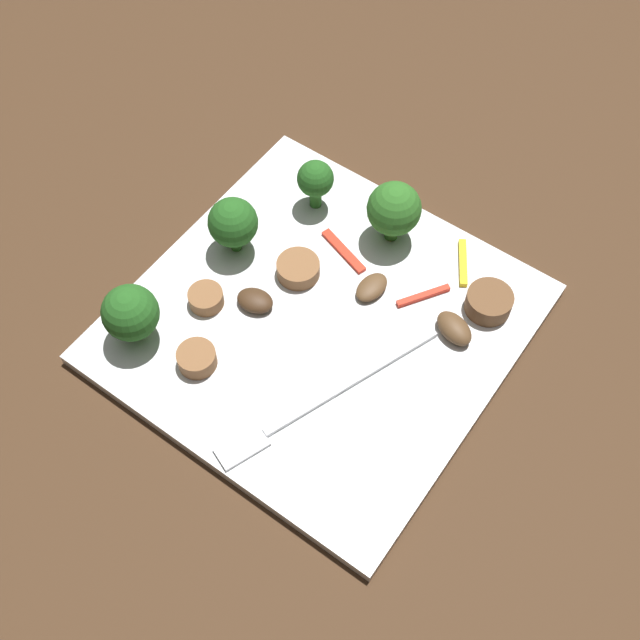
{
  "coord_description": "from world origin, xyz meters",
  "views": [
    {
      "loc": [
        0.25,
        0.18,
        0.52
      ],
      "look_at": [
        0.0,
        0.0,
        0.01
      ],
      "focal_mm": 45.41,
      "sensor_mm": 36.0,
      "label": 1
    }
  ],
  "objects_px": {
    "sausage_slice_0": "(298,269)",
    "sausage_slice_1": "(489,302)",
    "broccoli_floret_3": "(233,223)",
    "mushroom_1": "(255,301)",
    "sausage_slice_3": "(197,358)",
    "fork": "(315,404)",
    "sausage_slice_2": "(206,298)",
    "pepper_strip_0": "(423,296)",
    "broccoli_floret_1": "(130,313)",
    "mushroom_3": "(372,287)",
    "pepper_strip_1": "(344,251)",
    "plate": "(320,324)",
    "pepper_strip_2": "(463,263)",
    "mushroom_0": "(454,328)",
    "broccoli_floret_2": "(315,180)",
    "broccoli_floret_0": "(399,212)"
  },
  "relations": [
    {
      "from": "mushroom_1",
      "to": "sausage_slice_0",
      "type": "bearing_deg",
      "value": 167.48
    },
    {
      "from": "pepper_strip_0",
      "to": "mushroom_0",
      "type": "bearing_deg",
      "value": 67.86
    },
    {
      "from": "pepper_strip_0",
      "to": "broccoli_floret_2",
      "type": "bearing_deg",
      "value": -102.49
    },
    {
      "from": "sausage_slice_3",
      "to": "fork",
      "type": "bearing_deg",
      "value": 104.23
    },
    {
      "from": "sausage_slice_2",
      "to": "mushroom_0",
      "type": "xyz_separation_m",
      "value": [
        -0.08,
        0.16,
        0.0
      ]
    },
    {
      "from": "mushroom_3",
      "to": "broccoli_floret_3",
      "type": "bearing_deg",
      "value": -75.54
    },
    {
      "from": "pepper_strip_0",
      "to": "broccoli_floret_1",
      "type": "bearing_deg",
      "value": -45.26
    },
    {
      "from": "mushroom_3",
      "to": "pepper_strip_1",
      "type": "distance_m",
      "value": 0.04
    },
    {
      "from": "broccoli_floret_1",
      "to": "sausage_slice_1",
      "type": "height_order",
      "value": "broccoli_floret_1"
    },
    {
      "from": "mushroom_1",
      "to": "plate",
      "type": "bearing_deg",
      "value": 109.94
    },
    {
      "from": "broccoli_floret_0",
      "to": "pepper_strip_0",
      "type": "xyz_separation_m",
      "value": [
        0.03,
        0.05,
        -0.03
      ]
    },
    {
      "from": "plate",
      "to": "sausage_slice_3",
      "type": "distance_m",
      "value": 0.09
    },
    {
      "from": "broccoli_floret_3",
      "to": "sausage_slice_0",
      "type": "relative_size",
      "value": 1.53
    },
    {
      "from": "mushroom_1",
      "to": "sausage_slice_3",
      "type": "bearing_deg",
      "value": -2.33
    },
    {
      "from": "fork",
      "to": "sausage_slice_0",
      "type": "bearing_deg",
      "value": -116.76
    },
    {
      "from": "sausage_slice_1",
      "to": "pepper_strip_1",
      "type": "bearing_deg",
      "value": -80.23
    },
    {
      "from": "fork",
      "to": "sausage_slice_3",
      "type": "distance_m",
      "value": 0.09
    },
    {
      "from": "broccoli_floret_3",
      "to": "sausage_slice_1",
      "type": "relative_size",
      "value": 1.46
    },
    {
      "from": "sausage_slice_0",
      "to": "pepper_strip_2",
      "type": "distance_m",
      "value": 0.13
    },
    {
      "from": "fork",
      "to": "mushroom_0",
      "type": "height_order",
      "value": "mushroom_0"
    },
    {
      "from": "fork",
      "to": "sausage_slice_1",
      "type": "distance_m",
      "value": 0.15
    },
    {
      "from": "sausage_slice_3",
      "to": "pepper_strip_1",
      "type": "height_order",
      "value": "sausage_slice_3"
    },
    {
      "from": "sausage_slice_0",
      "to": "sausage_slice_1",
      "type": "height_order",
      "value": "sausage_slice_1"
    },
    {
      "from": "plate",
      "to": "sausage_slice_0",
      "type": "height_order",
      "value": "sausage_slice_0"
    },
    {
      "from": "sausage_slice_3",
      "to": "mushroom_3",
      "type": "xyz_separation_m",
      "value": [
        -0.12,
        0.07,
        -0.0
      ]
    },
    {
      "from": "broccoli_floret_3",
      "to": "pepper_strip_0",
      "type": "distance_m",
      "value": 0.15
    },
    {
      "from": "sausage_slice_1",
      "to": "pepper_strip_2",
      "type": "height_order",
      "value": "sausage_slice_1"
    },
    {
      "from": "sausage_slice_2",
      "to": "pepper_strip_0",
      "type": "distance_m",
      "value": 0.16
    },
    {
      "from": "plate",
      "to": "broccoli_floret_0",
      "type": "relative_size",
      "value": 4.91
    },
    {
      "from": "fork",
      "to": "broccoli_floret_2",
      "type": "relative_size",
      "value": 3.82
    },
    {
      "from": "plate",
      "to": "broccoli_floret_0",
      "type": "height_order",
      "value": "broccoli_floret_0"
    },
    {
      "from": "mushroom_0",
      "to": "pepper_strip_0",
      "type": "relative_size",
      "value": 0.74
    },
    {
      "from": "pepper_strip_0",
      "to": "mushroom_3",
      "type": "bearing_deg",
      "value": -63.35
    },
    {
      "from": "broccoli_floret_3",
      "to": "sausage_slice_2",
      "type": "height_order",
      "value": "broccoli_floret_3"
    },
    {
      "from": "sausage_slice_0",
      "to": "sausage_slice_2",
      "type": "xyz_separation_m",
      "value": [
        0.06,
        -0.04,
        -0.0
      ]
    },
    {
      "from": "broccoli_floret_3",
      "to": "mushroom_1",
      "type": "bearing_deg",
      "value": 53.52
    },
    {
      "from": "sausage_slice_2",
      "to": "pepper_strip_1",
      "type": "distance_m",
      "value": 0.11
    },
    {
      "from": "mushroom_1",
      "to": "pepper_strip_2",
      "type": "height_order",
      "value": "mushroom_1"
    },
    {
      "from": "mushroom_1",
      "to": "pepper_strip_1",
      "type": "bearing_deg",
      "value": 161.81
    },
    {
      "from": "mushroom_3",
      "to": "pepper_strip_2",
      "type": "xyz_separation_m",
      "value": [
        -0.06,
        0.04,
        -0.0
      ]
    },
    {
      "from": "sausage_slice_2",
      "to": "fork",
      "type": "bearing_deg",
      "value": 79.51
    },
    {
      "from": "sausage_slice_0",
      "to": "mushroom_0",
      "type": "bearing_deg",
      "value": 100.61
    },
    {
      "from": "broccoli_floret_2",
      "to": "broccoli_floret_3",
      "type": "height_order",
      "value": "broccoli_floret_3"
    },
    {
      "from": "sausage_slice_2",
      "to": "mushroom_3",
      "type": "height_order",
      "value": "sausage_slice_2"
    },
    {
      "from": "broccoli_floret_1",
      "to": "sausage_slice_0",
      "type": "relative_size",
      "value": 1.56
    },
    {
      "from": "mushroom_3",
      "to": "pepper_strip_2",
      "type": "bearing_deg",
      "value": 144.6
    },
    {
      "from": "sausage_slice_0",
      "to": "mushroom_3",
      "type": "height_order",
      "value": "sausage_slice_0"
    },
    {
      "from": "plate",
      "to": "pepper_strip_0",
      "type": "height_order",
      "value": "pepper_strip_0"
    },
    {
      "from": "sausage_slice_1",
      "to": "sausage_slice_3",
      "type": "distance_m",
      "value": 0.22
    },
    {
      "from": "broccoli_floret_1",
      "to": "sausage_slice_3",
      "type": "height_order",
      "value": "broccoli_floret_1"
    }
  ]
}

